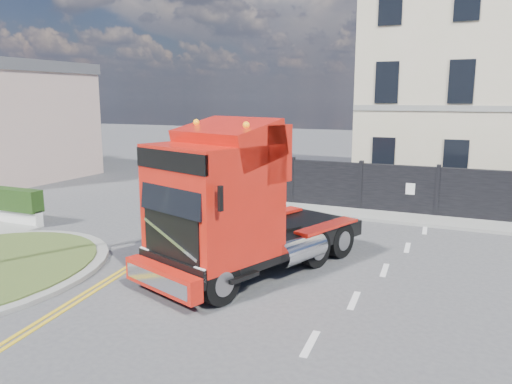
% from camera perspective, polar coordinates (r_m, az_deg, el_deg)
% --- Properties ---
extents(ground, '(120.00, 120.00, 0.00)m').
position_cam_1_polar(ground, '(13.35, -1.08, -9.67)').
color(ground, '#424244').
rests_on(ground, ground).
extents(hoarding_fence, '(18.80, 0.25, 2.00)m').
position_cam_1_polar(hoarding_fence, '(20.68, 27.05, -0.62)').
color(hoarding_fence, black).
rests_on(hoarding_fence, ground).
extents(georgian_building, '(12.30, 10.30, 12.80)m').
position_cam_1_polar(georgian_building, '(27.85, 26.04, 12.00)').
color(georgian_building, beige).
rests_on(georgian_building, ground).
extents(pavement_far, '(20.00, 1.60, 0.12)m').
position_cam_1_polar(pavement_far, '(19.97, 25.36, -3.61)').
color(pavement_far, gray).
rests_on(pavement_far, ground).
extents(truck, '(4.59, 7.14, 4.01)m').
position_cam_1_polar(truck, '(12.86, -2.74, -2.11)').
color(truck, black).
rests_on(truck, ground).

